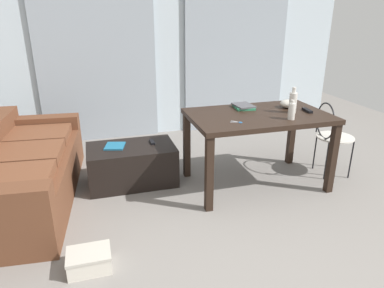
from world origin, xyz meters
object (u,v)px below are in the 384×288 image
tv_remote_on_table (307,110)px  shoebox (89,260)px  couch (20,173)px  craft_table (258,123)px  wire_chair (330,131)px  bowl (288,104)px  scissors (238,122)px  bottle_near (292,111)px  tv_remote_primary (152,142)px  magazine (115,146)px  book_stack (244,106)px  bottle_far (293,102)px  coffee_table (132,164)px

tv_remote_on_table → shoebox: 2.57m
couch → craft_table: bearing=-7.4°
wire_chair → tv_remote_on_table: 0.47m
bowl → scissors: size_ratio=1.50×
craft_table → shoebox: (-1.77, -0.93, -0.62)m
bottle_near → tv_remote_primary: 1.52m
craft_table → bottle_near: size_ratio=7.41×
shoebox → couch: bearing=116.5°
tv_remote_primary → magazine: (-0.40, -0.00, -0.00)m
bowl → tv_remote_primary: (-1.46, 0.31, -0.41)m
book_stack → tv_remote_primary: (-0.99, 0.19, -0.38)m
bowl → magazine: 1.93m
shoebox → bowl: bearing=25.8°
craft_table → bottle_far: bearing=-9.7°
couch → book_stack: size_ratio=7.86×
bottle_far → magazine: 1.93m
wire_chair → bowl: bowl is taller
scissors → tv_remote_primary: bearing=137.5°
wire_chair → magazine: (-2.35, 0.45, -0.09)m
coffee_table → shoebox: (-0.49, -1.33, -0.14)m
couch → bottle_far: bearing=-7.7°
coffee_table → tv_remote_primary: (0.24, 0.05, 0.22)m
tv_remote_on_table → magazine: bearing=171.6°
tv_remote_primary → couch: bearing=-174.4°
couch → bottle_far: size_ratio=7.98×
wire_chair → couch: bearing=174.6°
bottle_far → tv_remote_primary: (-1.40, 0.50, -0.47)m
couch → scissors: size_ratio=18.94×
coffee_table → scissors: (0.96, -0.62, 0.59)m
craft_table → tv_remote_primary: 1.17m
couch → scissors: 2.19m
bottle_far → book_stack: bottle_far is taller
coffee_table → scissors: scissors is taller
couch → tv_remote_on_table: tv_remote_on_table is taller
scissors → bottle_far: bearing=13.1°
bottle_near → magazine: 1.86m
bottle_far → shoebox: (-2.12, -0.87, -0.84)m
craft_table → shoebox: 2.10m
couch → bowl: (2.80, -0.18, 0.54)m
couch → coffee_table: 1.11m
couch → book_stack: book_stack is taller
scissors → bottle_near: bearing=-5.3°
tv_remote_on_table → bottle_near: bearing=-141.3°
book_stack → craft_table: bearing=-77.2°
coffee_table → magazine: bearing=165.9°
tv_remote_primary → shoebox: tv_remote_primary is taller
coffee_table → shoebox: coffee_table is taller
tv_remote_on_table → bowl: bearing=126.9°
bowl → book_stack: 0.49m
bottle_near → scissors: bottle_near is taller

